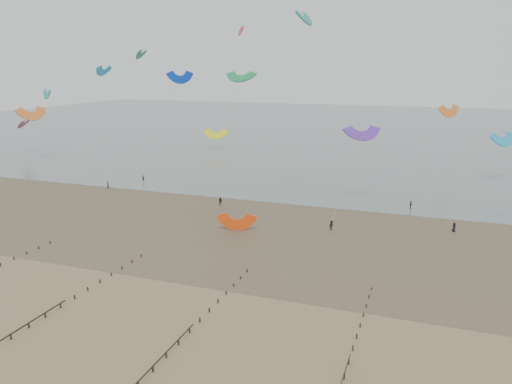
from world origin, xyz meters
TOP-DOWN VIEW (x-y plane):
  - ground at (0.00, 0.00)m, footprint 500.00×500.00m
  - sea_and_shore at (-4.08, 34.40)m, footprint 500.00×665.00m
  - kitesurfer_lead at (-46.67, 48.65)m, footprint 0.81×0.77m
  - kitesurfers at (33.27, 47.40)m, footprint 128.17×24.44m
  - grounded_kite at (-4.73, 29.69)m, footprint 7.21×6.23m
  - kites_airborne at (-13.40, 90.39)m, footprint 244.47×109.52m

SIDE VIEW (x-z plane):
  - ground at x=0.00m, z-range 0.00..0.00m
  - grounded_kite at x=-4.73m, z-range -1.71..1.71m
  - sea_and_shore at x=-4.08m, z-range -0.01..0.02m
  - kitesurfers at x=33.27m, z-range -0.05..1.80m
  - kitesurfer_lead at x=-46.67m, z-range 0.00..1.86m
  - kites_airborne at x=-13.40m, z-range -2.36..41.58m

